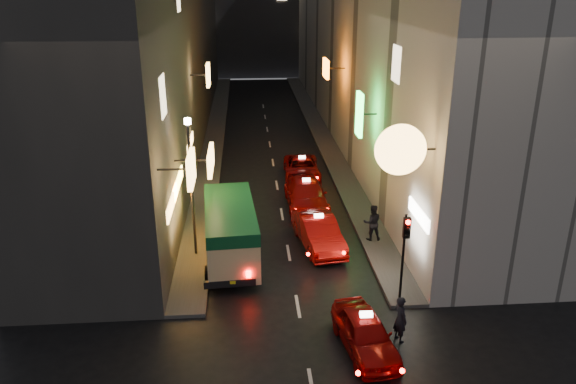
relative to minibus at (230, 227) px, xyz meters
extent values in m
cube|color=#363331|center=(-5.40, 21.51, 7.37)|extent=(6.00, 52.00, 18.00)
cube|color=#FFB859|center=(-1.19, -3.24, 3.78)|extent=(0.18, 1.71, 1.13)
cube|color=#FFB859|center=(-0.80, 1.53, 2.59)|extent=(0.18, 2.51, 0.96)
cube|color=#FFB859|center=(-1.34, 11.40, 4.77)|extent=(0.18, 1.43, 1.31)
cube|color=#FFB859|center=(-2.38, -0.36, 1.37)|extent=(0.10, 3.38, 0.55)
cube|color=yellow|center=(-2.38, 2.01, 1.37)|extent=(0.10, 3.65, 0.55)
cube|color=#FFB859|center=(-2.38, 8.64, 1.37)|extent=(0.10, 3.32, 0.55)
cube|color=#FFE5B2|center=(-2.39, -0.49, 5.87)|extent=(0.06, 1.30, 1.60)
cube|color=#AFAAA1|center=(10.60, 21.51, 7.37)|extent=(6.00, 52.00, 18.00)
cylinder|color=#FFB859|center=(6.31, -3.49, 4.39)|extent=(1.87, 0.18, 1.87)
cube|color=#32FF48|center=(6.68, 5.68, 3.56)|extent=(0.18, 1.14, 2.26)
cube|color=#F6620C|center=(6.29, 15.36, 4.47)|extent=(0.18, 1.91, 1.23)
cube|color=white|center=(7.58, -2.41, 1.37)|extent=(0.10, 2.59, 0.55)
cube|color=#FFE5B2|center=(7.59, 2.51, 6.57)|extent=(0.06, 1.30, 1.60)
cube|color=#494744|center=(-1.65, 21.51, -1.56)|extent=(1.50, 52.00, 0.15)
cube|color=#494744|center=(6.85, 21.51, -1.56)|extent=(1.50, 52.00, 0.15)
cube|color=#DDC28A|center=(0.00, -0.02, -0.16)|extent=(2.49, 6.09, 2.19)
cube|color=#0E4727|center=(0.00, -0.02, 0.68)|extent=(2.51, 6.11, 0.55)
cube|color=black|center=(0.00, 0.28, 0.05)|extent=(2.36, 3.71, 0.50)
cube|color=black|center=(0.00, -2.95, -1.11)|extent=(2.05, 0.32, 0.30)
cube|color=#FF0A05|center=(-0.75, -3.02, -0.71)|extent=(0.18, 0.06, 0.28)
cube|color=#FF0A05|center=(0.75, -3.02, -0.71)|extent=(0.18, 0.06, 0.28)
cylinder|color=black|center=(-0.92, 1.89, -1.26)|extent=(0.22, 0.76, 0.76)
cylinder|color=black|center=(0.92, -1.93, -1.26)|extent=(0.22, 0.76, 0.76)
imported|color=#880807|center=(4.60, -6.83, -0.88)|extent=(2.58, 4.97, 1.51)
cube|color=white|center=(4.60, -6.83, -0.04)|extent=(0.44, 0.24, 0.16)
sphere|color=#FF0A05|center=(3.93, -8.98, -0.86)|extent=(0.16, 0.16, 0.16)
sphere|color=#FF0A05|center=(5.27, -8.98, -0.86)|extent=(0.16, 0.16, 0.16)
imported|color=#880807|center=(4.04, 1.05, -0.77)|extent=(3.00, 5.69, 1.72)
cube|color=white|center=(4.04, 1.05, 0.18)|extent=(0.44, 0.24, 0.16)
sphere|color=#FF0A05|center=(3.28, -1.42, -0.75)|extent=(0.16, 0.16, 0.16)
sphere|color=#FF0A05|center=(4.80, -1.42, -0.75)|extent=(0.16, 0.16, 0.16)
imported|color=#880807|center=(3.99, 5.85, -0.75)|extent=(2.37, 5.62, 1.78)
cube|color=white|center=(3.99, 5.85, 0.23)|extent=(0.42, 0.19, 0.16)
sphere|color=#FF0A05|center=(3.20, 3.31, -0.72)|extent=(0.16, 0.16, 0.16)
sphere|color=#FF0A05|center=(4.77, 3.31, -0.72)|extent=(0.16, 0.16, 0.16)
imported|color=#880807|center=(4.24, 10.65, -0.87)|extent=(2.11, 4.84, 1.52)
cube|color=white|center=(4.24, 10.65, -0.02)|extent=(0.43, 0.19, 0.16)
sphere|color=#FF0A05|center=(3.57, 8.47, -0.85)|extent=(0.16, 0.16, 0.16)
sphere|color=#FF0A05|center=(4.92, 8.47, -0.85)|extent=(0.16, 0.16, 0.16)
imported|color=black|center=(5.90, -6.40, -0.67)|extent=(0.60, 0.74, 1.93)
imported|color=black|center=(6.62, 1.30, -0.49)|extent=(0.75, 0.48, 1.98)
cylinder|color=black|center=(6.60, -3.89, 0.27)|extent=(0.10, 0.10, 3.50)
cube|color=black|center=(6.60, -4.07, 1.57)|extent=(0.26, 0.18, 0.80)
sphere|color=#FF0A05|center=(6.60, -4.18, 1.84)|extent=(0.18, 0.18, 0.18)
sphere|color=black|center=(6.60, -4.18, 1.57)|extent=(0.17, 0.17, 0.17)
sphere|color=black|center=(6.60, -4.18, 1.30)|extent=(0.17, 0.17, 0.17)
cylinder|color=black|center=(-1.60, 0.51, 1.52)|extent=(0.12, 0.12, 6.00)
cylinder|color=#FFE5BF|center=(-1.60, 0.51, 4.62)|extent=(0.28, 0.28, 0.25)
camera|label=1|loc=(0.77, -22.45, 10.16)|focal=35.00mm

